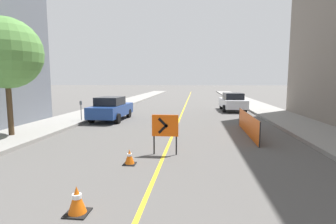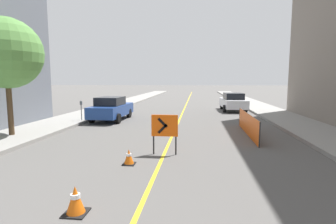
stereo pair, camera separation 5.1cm
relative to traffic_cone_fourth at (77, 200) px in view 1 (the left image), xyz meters
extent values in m
cube|color=gold|center=(1.24, 22.13, -0.28)|extent=(0.12, 69.16, 0.01)
cube|color=gray|center=(-6.02, 22.13, -0.21)|extent=(2.97, 69.16, 0.17)
cube|color=gray|center=(8.51, 22.13, -0.21)|extent=(2.97, 69.16, 0.17)
cube|color=black|center=(0.00, 0.00, -0.27)|extent=(0.46, 0.46, 0.03)
cone|color=orange|center=(0.00, 0.00, 0.02)|extent=(0.37, 0.37, 0.56)
cylinder|color=white|center=(0.00, 0.00, 0.09)|extent=(0.19, 0.19, 0.09)
cube|color=black|center=(0.26, 3.20, -0.27)|extent=(0.39, 0.39, 0.03)
cone|color=orange|center=(0.26, 3.20, -0.03)|extent=(0.31, 0.31, 0.46)
cylinder|color=white|center=(0.26, 3.20, 0.03)|extent=(0.16, 0.16, 0.07)
cube|color=#EF560C|center=(1.27, 4.45, 0.78)|extent=(0.96, 0.06, 0.78)
cube|color=black|center=(1.20, 4.41, 0.89)|extent=(0.37, 0.02, 0.37)
cube|color=black|center=(1.20, 4.41, 0.67)|extent=(0.37, 0.02, 0.37)
cylinder|color=black|center=(0.86, 4.45, 0.05)|extent=(0.06, 0.06, 0.68)
cylinder|color=black|center=(1.68, 4.45, 0.05)|extent=(0.06, 0.06, 0.68)
cube|color=#EF560C|center=(4.95, 8.43, 0.24)|extent=(0.08, 5.25, 1.05)
cylinder|color=#262626|center=(4.93, 5.80, 0.24)|extent=(0.05, 0.05, 1.05)
cylinder|color=#262626|center=(4.98, 11.05, 0.24)|extent=(0.05, 0.05, 1.05)
cube|color=navy|center=(-3.32, 12.27, 0.39)|extent=(1.97, 4.37, 0.72)
cube|color=black|center=(-3.32, 12.06, 1.03)|extent=(1.61, 2.00, 0.55)
cylinder|color=black|center=(-4.17, 13.60, 0.03)|extent=(0.25, 0.65, 0.64)
cylinder|color=black|center=(-2.46, 13.60, 0.03)|extent=(0.25, 0.65, 0.64)
cylinder|color=black|center=(-4.17, 10.94, 0.03)|extent=(0.25, 0.65, 0.64)
cylinder|color=black|center=(-2.46, 10.94, 0.03)|extent=(0.25, 0.65, 0.64)
cube|color=silver|center=(5.60, 18.73, 0.39)|extent=(2.05, 4.40, 0.72)
cube|color=black|center=(5.60, 18.51, 1.03)|extent=(1.64, 2.02, 0.55)
cylinder|color=black|center=(4.74, 20.06, 0.03)|extent=(0.26, 0.65, 0.64)
cylinder|color=black|center=(6.45, 20.06, 0.03)|extent=(0.26, 0.65, 0.64)
cylinder|color=black|center=(4.74, 17.39, 0.03)|extent=(0.26, 0.65, 0.64)
cylinder|color=black|center=(6.45, 17.39, 0.03)|extent=(0.26, 0.65, 0.64)
cylinder|color=#4C4C51|center=(-4.89, 11.02, 0.37)|extent=(0.05, 0.05, 0.98)
cube|color=#565B60|center=(-4.89, 11.02, 0.97)|extent=(0.12, 0.10, 0.22)
sphere|color=#565B60|center=(-4.89, 11.02, 1.08)|extent=(0.11, 0.11, 0.11)
cylinder|color=#4C3823|center=(-6.17, 6.35, 1.15)|extent=(0.24, 0.24, 2.55)
sphere|color=#568E42|center=(-6.17, 6.35, 3.62)|extent=(3.19, 3.19, 3.19)
camera|label=1|loc=(2.36, -4.80, 2.41)|focal=28.00mm
camera|label=2|loc=(2.41, -4.80, 2.41)|focal=28.00mm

